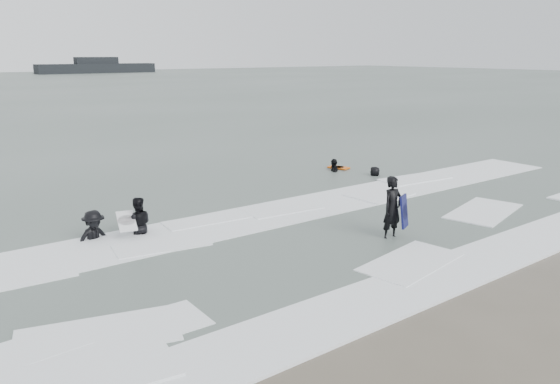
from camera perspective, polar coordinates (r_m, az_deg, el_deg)
ground at (r=13.77m, az=12.51°, el=-8.63°), size 320.00×320.00×0.00m
surfer_centre at (r=16.34m, az=11.51°, el=-4.86°), size 0.70×0.47×1.91m
surfer_wading at (r=16.92m, az=-14.54°, el=-4.37°), size 1.01×0.89×1.72m
surfer_breaker at (r=16.71m, az=-18.78°, el=-4.93°), size 1.26×0.87×1.78m
surfer_right_near at (r=25.09m, az=5.65°, el=2.09°), size 0.95×1.10×1.77m
surfer_right_far at (r=24.37m, az=9.86°, el=1.59°), size 0.90×0.92×1.60m
surf_foam at (r=16.25m, az=2.71°, el=-4.54°), size 30.03×9.06×0.09m
bodyboards at (r=19.05m, az=1.74°, el=-0.24°), size 12.29×9.10×1.25m
vessel_horizon at (r=155.64m, az=-18.60°, el=12.25°), size 30.42×5.43×4.13m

